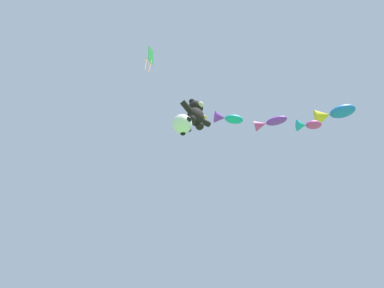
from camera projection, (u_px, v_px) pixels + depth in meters
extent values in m
ellipsoid|color=black|center=(196.00, 117.00, 13.67)|extent=(0.85, 0.73, 1.04)
sphere|color=black|center=(196.00, 108.00, 14.28)|extent=(0.72, 0.72, 0.72)
sphere|color=beige|center=(200.00, 105.00, 14.11)|extent=(0.30, 0.30, 0.30)
sphere|color=black|center=(192.00, 102.00, 14.39)|extent=(0.29, 0.29, 0.29)
cylinder|color=black|center=(186.00, 106.00, 13.55)|extent=(0.62, 0.28, 0.48)
sphere|color=black|center=(192.00, 120.00, 13.18)|extent=(0.39, 0.39, 0.39)
sphere|color=black|center=(199.00, 108.00, 14.61)|extent=(0.29, 0.29, 0.29)
cylinder|color=black|center=(205.00, 123.00, 14.09)|extent=(0.62, 0.28, 0.48)
sphere|color=black|center=(200.00, 126.00, 13.39)|extent=(0.39, 0.39, 0.39)
sphere|color=white|center=(182.00, 124.00, 12.01)|extent=(0.81, 0.81, 0.81)
sphere|color=black|center=(189.00, 129.00, 12.17)|extent=(0.23, 0.23, 0.23)
sphere|color=black|center=(177.00, 123.00, 12.29)|extent=(0.23, 0.23, 0.23)
sphere|color=black|center=(189.00, 120.00, 11.80)|extent=(0.23, 0.23, 0.23)
sphere|color=black|center=(183.00, 133.00, 11.91)|extent=(0.23, 0.23, 0.23)
ellipsoid|color=yellow|center=(199.00, 118.00, 18.57)|extent=(0.89, 1.03, 0.40)
cone|color=yellow|center=(188.00, 120.00, 18.67)|extent=(0.77, 0.74, 0.59)
sphere|color=black|center=(204.00, 117.00, 18.62)|extent=(0.10, 0.10, 0.10)
ellipsoid|color=#19ADB2|center=(234.00, 119.00, 18.35)|extent=(1.27, 1.16, 0.50)
cone|color=purple|center=(220.00, 117.00, 18.27)|extent=(0.94, 0.97, 0.74)
sphere|color=black|center=(240.00, 119.00, 18.49)|extent=(0.13, 0.13, 0.13)
ellipsoid|color=purple|center=(277.00, 121.00, 17.75)|extent=(1.03, 1.34, 0.45)
cone|color=#E53F9E|center=(260.00, 125.00, 17.94)|extent=(0.90, 0.91, 0.66)
sphere|color=black|center=(283.00, 118.00, 17.77)|extent=(0.12, 0.12, 0.12)
ellipsoid|color=#E53F9E|center=(314.00, 125.00, 17.62)|extent=(1.02, 1.05, 0.46)
cone|color=#19ADB2|center=(301.00, 125.00, 17.64)|extent=(0.84, 0.83, 0.68)
sphere|color=black|center=(318.00, 123.00, 17.70)|extent=(0.12, 0.12, 0.12)
ellipsoid|color=blue|center=(343.00, 111.00, 18.25)|extent=(1.41, 1.71, 0.70)
cone|color=yellow|center=(323.00, 116.00, 18.47)|extent=(1.30, 1.20, 1.04)
sphere|color=black|center=(350.00, 108.00, 18.30)|extent=(0.18, 0.18, 0.18)
cube|color=green|center=(151.00, 56.00, 16.48)|extent=(0.89, 0.70, 1.11)
cylinder|color=orange|center=(146.00, 63.00, 15.41)|extent=(0.03, 0.24, 1.87)
cylinder|color=orange|center=(150.00, 66.00, 15.67)|extent=(0.03, 0.04, 1.55)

